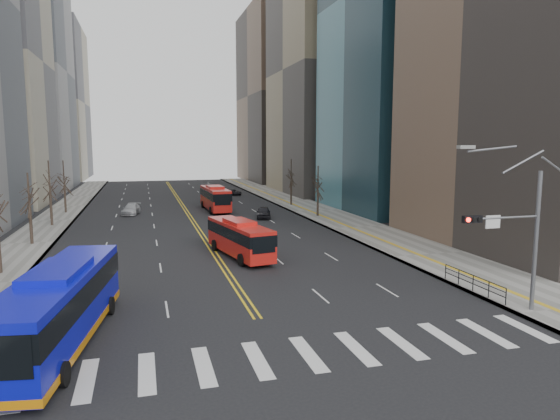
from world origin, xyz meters
name	(u,v)px	position (x,y,z in m)	size (l,w,h in m)	color
ground	(283,357)	(0.00, 0.00, 0.00)	(220.00, 220.00, 0.00)	black
sidewalk_right	(316,211)	(17.50, 45.00, 0.07)	(7.00, 130.00, 0.15)	slate
sidewalk_left	(53,221)	(-16.50, 45.00, 0.07)	(5.00, 130.00, 0.15)	slate
crosswalk	(283,357)	(0.00, 0.00, 0.01)	(26.70, 4.00, 0.01)	silver
centerline	(183,207)	(0.00, 55.00, 0.01)	(0.55, 100.00, 0.01)	gold
office_towers	(174,57)	(0.12, 68.51, 23.92)	(83.00, 134.00, 58.00)	gray
signal_mast	(515,229)	(13.77, 2.00, 4.86)	(5.37, 0.37, 9.39)	slate
pedestrian_railing	(473,280)	(14.30, 6.00, 0.82)	(0.06, 6.06, 1.02)	black
street_trees	(129,187)	(-7.18, 34.55, 4.87)	(35.20, 47.20, 7.60)	black
blue_bus	(59,305)	(-9.76, 4.00, 1.99)	(4.76, 13.37, 3.79)	#0C11C2
red_bus_near	(239,236)	(1.88, 20.06, 1.76)	(4.11, 10.07, 3.15)	red
red_bus_far	(215,197)	(4.04, 49.63, 1.96)	(3.13, 11.17, 3.52)	red
car_white	(32,293)	(-12.40, 11.32, 0.62)	(1.32, 3.79, 1.25)	silver
car_dark_mid	(263,212)	(8.93, 40.68, 0.73)	(1.73, 4.29, 1.46)	black
car_silver	(131,209)	(-7.38, 48.50, 0.69)	(1.95, 4.79, 1.39)	#A2A3A8
car_dark_far	(234,192)	(10.38, 69.88, 0.54)	(1.79, 3.88, 1.08)	black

